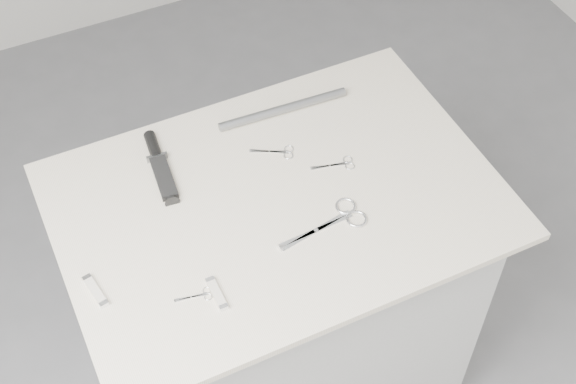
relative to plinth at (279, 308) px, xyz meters
name	(u,v)px	position (x,y,z in m)	size (l,w,h in m)	color
plinth	(279,308)	(0.00, 0.00, 0.00)	(0.90, 0.60, 0.90)	#B0B0AE
display_board	(278,201)	(0.00, 0.00, 0.46)	(1.00, 0.70, 0.02)	beige
large_shears	(339,219)	(0.10, -0.11, 0.47)	(0.21, 0.09, 0.01)	silver
embroidery_scissors_a	(340,164)	(0.18, 0.03, 0.47)	(0.10, 0.05, 0.00)	silver
embroidery_scissors_b	(280,152)	(0.06, 0.13, 0.47)	(0.10, 0.07, 0.00)	silver
tiny_scissors	(199,296)	(-0.26, -0.17, 0.47)	(0.08, 0.04, 0.00)	silver
sheathed_knife	(159,163)	(-0.21, 0.21, 0.48)	(0.06, 0.21, 0.03)	black
pocket_knife_a	(95,291)	(-0.45, -0.07, 0.48)	(0.03, 0.09, 0.01)	beige
pocket_knife_b	(217,294)	(-0.22, -0.18, 0.48)	(0.02, 0.08, 0.01)	beige
metal_rail	(283,109)	(0.13, 0.25, 0.48)	(0.02, 0.02, 0.34)	gray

